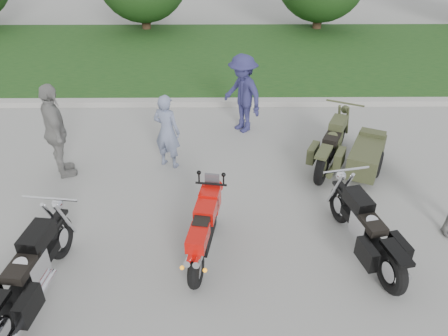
{
  "coord_description": "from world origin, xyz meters",
  "views": [
    {
      "loc": [
        0.03,
        -4.79,
        4.7
      ],
      "look_at": [
        0.08,
        1.51,
        0.8
      ],
      "focal_mm": 35.0,
      "sensor_mm": 36.0,
      "label": 1
    }
  ],
  "objects_px": {
    "sportbike_red": "(204,229)",
    "cruiser_right": "(368,233)",
    "person_denim": "(243,94)",
    "cruiser_sidecar": "(352,152)",
    "person_stripe": "(167,131)",
    "cruiser_left": "(28,277)",
    "person_back": "(56,132)"
  },
  "relations": [
    {
      "from": "sportbike_red",
      "to": "cruiser_right",
      "type": "height_order",
      "value": "sportbike_red"
    },
    {
      "from": "person_denim",
      "to": "cruiser_sidecar",
      "type": "bearing_deg",
      "value": 11.64
    },
    {
      "from": "cruiser_right",
      "to": "person_stripe",
      "type": "distance_m",
      "value": 4.26
    },
    {
      "from": "sportbike_red",
      "to": "cruiser_sidecar",
      "type": "height_order",
      "value": "cruiser_sidecar"
    },
    {
      "from": "cruiser_right",
      "to": "person_stripe",
      "type": "relative_size",
      "value": 1.44
    },
    {
      "from": "sportbike_red",
      "to": "cruiser_left",
      "type": "height_order",
      "value": "cruiser_left"
    },
    {
      "from": "sportbike_red",
      "to": "person_denim",
      "type": "xyz_separation_m",
      "value": [
        0.76,
        4.29,
        0.4
      ]
    },
    {
      "from": "cruiser_right",
      "to": "person_denim",
      "type": "distance_m",
      "value": 4.65
    },
    {
      "from": "cruiser_left",
      "to": "person_stripe",
      "type": "xyz_separation_m",
      "value": [
        1.47,
        3.59,
        0.31
      ]
    },
    {
      "from": "sportbike_red",
      "to": "cruiser_left",
      "type": "bearing_deg",
      "value": -149.12
    },
    {
      "from": "cruiser_left",
      "to": "person_denim",
      "type": "xyz_separation_m",
      "value": [
        3.04,
        5.19,
        0.44
      ]
    },
    {
      "from": "cruiser_left",
      "to": "cruiser_right",
      "type": "xyz_separation_m",
      "value": [
        4.74,
        0.88,
        -0.02
      ]
    },
    {
      "from": "cruiser_right",
      "to": "person_back",
      "type": "distance_m",
      "value": 5.85
    },
    {
      "from": "cruiser_sidecar",
      "to": "person_denim",
      "type": "bearing_deg",
      "value": 164.4
    },
    {
      "from": "cruiser_left",
      "to": "cruiser_right",
      "type": "bearing_deg",
      "value": 18.01
    },
    {
      "from": "sportbike_red",
      "to": "person_back",
      "type": "height_order",
      "value": "person_back"
    },
    {
      "from": "cruiser_left",
      "to": "person_stripe",
      "type": "bearing_deg",
      "value": 75.14
    },
    {
      "from": "sportbike_red",
      "to": "person_back",
      "type": "relative_size",
      "value": 0.97
    },
    {
      "from": "cruiser_left",
      "to": "cruiser_sidecar",
      "type": "distance_m",
      "value": 6.13
    },
    {
      "from": "cruiser_right",
      "to": "person_denim",
      "type": "xyz_separation_m",
      "value": [
        -1.7,
        4.31,
        0.47
      ]
    },
    {
      "from": "person_denim",
      "to": "cruiser_right",
      "type": "bearing_deg",
      "value": -15.56
    },
    {
      "from": "cruiser_left",
      "to": "cruiser_sidecar",
      "type": "bearing_deg",
      "value": 40.58
    },
    {
      "from": "cruiser_sidecar",
      "to": "person_back",
      "type": "distance_m",
      "value": 5.74
    },
    {
      "from": "cruiser_left",
      "to": "person_back",
      "type": "distance_m",
      "value": 3.35
    },
    {
      "from": "sportbike_red",
      "to": "cruiser_left",
      "type": "relative_size",
      "value": 0.77
    },
    {
      "from": "cruiser_left",
      "to": "person_stripe",
      "type": "distance_m",
      "value": 3.9
    },
    {
      "from": "cruiser_left",
      "to": "person_denim",
      "type": "bearing_deg",
      "value": 67.08
    },
    {
      "from": "sportbike_red",
      "to": "person_back",
      "type": "bearing_deg",
      "value": 149.88
    },
    {
      "from": "person_stripe",
      "to": "person_denim",
      "type": "bearing_deg",
      "value": -110.71
    },
    {
      "from": "cruiser_left",
      "to": "person_denim",
      "type": "distance_m",
      "value": 6.03
    },
    {
      "from": "cruiser_sidecar",
      "to": "person_back",
      "type": "bearing_deg",
      "value": -153.39
    },
    {
      "from": "person_stripe",
      "to": "cruiser_sidecar",
      "type": "bearing_deg",
      "value": -160.04
    }
  ]
}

